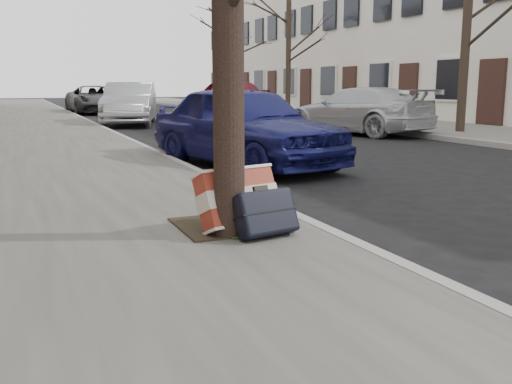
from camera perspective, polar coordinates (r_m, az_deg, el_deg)
name	(u,v)px	position (r m, az deg, el deg)	size (l,w,h in m)	color
ground	(507,249)	(5.12, 23.81, -5.28)	(120.00, 120.00, 0.00)	black
near_sidewalk	(12,128)	(18.38, -23.19, 5.86)	(5.00, 70.00, 0.12)	#66645D
far_sidewalk	(347,119)	(21.66, 9.07, 7.19)	(4.00, 70.00, 0.12)	slate
house_far	(448,29)	(25.72, 18.61, 15.20)	(6.70, 40.00, 7.20)	beige
dirt_patch	(227,225)	(4.98, -2.88, -3.30)	(0.85, 0.85, 0.01)	black
suitcase_red	(238,199)	(4.79, -1.79, -0.68)	(0.69, 0.19, 0.50)	maroon
suitcase_navy	(266,213)	(4.56, 0.96, -2.07)	(0.51, 0.17, 0.37)	black
car_near_front	(245,125)	(9.36, -1.15, 6.67)	(1.59, 3.96, 1.35)	#141654
car_near_mid	(130,104)	(19.77, -12.48, 8.64)	(1.50, 4.31, 1.42)	#A9ADB1
car_near_back	(95,100)	(27.91, -15.85, 8.88)	(2.15, 4.66, 1.29)	#333338
car_far_front	(357,111)	(15.91, 10.04, 8.01)	(1.77, 4.36, 1.27)	#B6B9BF
car_far_back	(226,97)	(24.76, -3.01, 9.43)	(1.88, 4.68, 1.59)	maroon
tree_far_a	(467,23)	(16.10, 20.34, 15.56)	(0.23, 0.23, 5.52)	black
tree_far_b	(288,57)	(24.66, 3.25, 13.35)	(0.22, 0.22, 4.74)	black
tree_far_c	(232,63)	(30.81, -2.40, 12.79)	(0.23, 0.23, 4.70)	black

